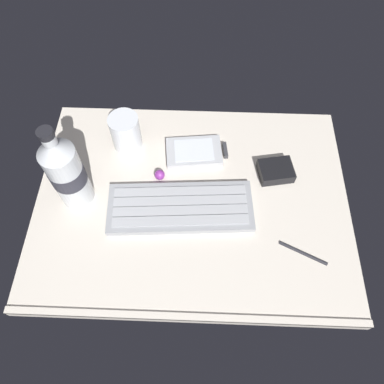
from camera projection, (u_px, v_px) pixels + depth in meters
The scene contains 8 objects.
ground_plane at pixel (192, 203), 76.61cm from camera, with size 64.00×48.00×2.80cm.
keyboard at pixel (180, 207), 74.03cm from camera, with size 29.66×12.88×1.70cm.
handheld_device at pixel (197, 152), 80.97cm from camera, with size 13.35×8.88×1.50cm.
juice_cup at pixel (126, 133), 79.51cm from camera, with size 6.40×6.40×8.50cm.
water_bottle at pixel (66, 172), 68.51cm from camera, with size 6.73×6.73×20.80cm.
charger_block at pixel (276, 171), 77.91cm from camera, with size 7.00×5.60×2.40cm, color black.
trackball_mouse at pixel (160, 175), 77.54cm from camera, with size 2.20×2.20×2.20cm, color purple.
stylus_pen at pixel (303, 253), 69.74cm from camera, with size 0.70×0.70×9.50cm, color #26262B.
Camera 1 is at (1.35, -36.52, 66.51)cm, focal length 34.54 mm.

